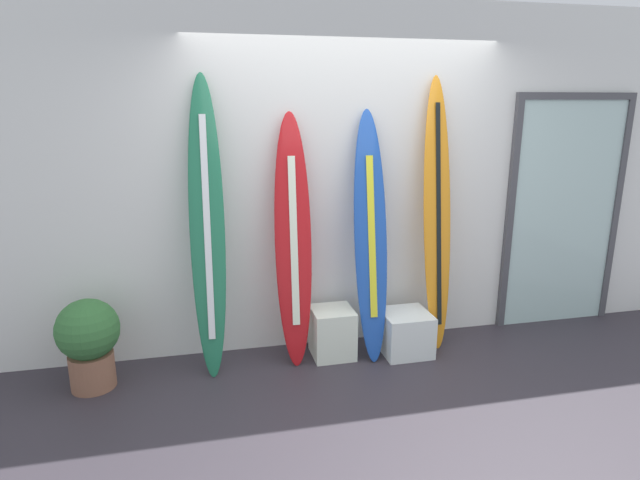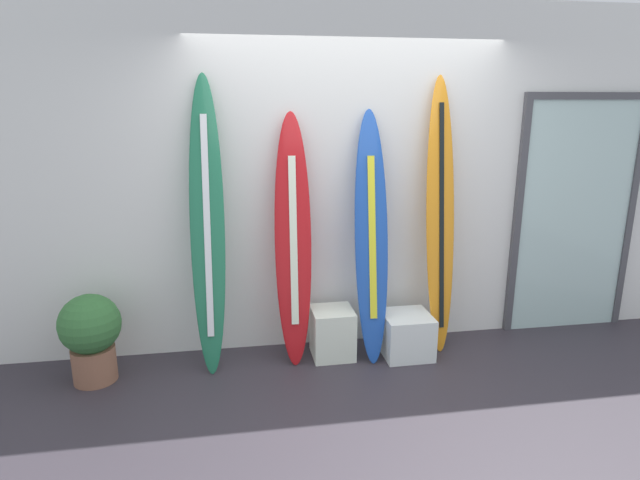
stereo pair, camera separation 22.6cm
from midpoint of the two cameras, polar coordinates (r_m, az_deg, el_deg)
The scene contains 10 objects.
ground at distance 3.70m, azimuth 5.88°, elevation -18.77°, with size 8.00×8.00×0.04m, color #322D34.
wall_back at distance 4.38m, azimuth 1.00°, elevation 6.63°, with size 7.20×0.20×2.80m, color silver.
surfboard_emerald at distance 3.98m, azimuth -13.76°, elevation 1.23°, with size 0.28×0.45×2.23m.
surfboard_crimson at distance 4.05m, azimuth -4.53°, elevation -0.14°, with size 0.31×0.41×1.96m.
surfboard_cobalt at distance 4.15m, azimuth 3.97°, elevation 0.34°, with size 0.29×0.50×1.98m.
surfboard_sunset at distance 4.38m, azimuth 11.17°, elevation 2.36°, with size 0.25×0.37×2.23m.
display_block_left at distance 4.44m, azimuth 7.79°, elevation -9.95°, with size 0.39×0.39×0.35m.
display_block_center at distance 4.34m, azimuth -0.16°, elevation -10.03°, with size 0.34×0.34×0.40m.
glass_door at distance 5.20m, azimuth 23.86°, elevation 3.11°, with size 1.15×0.06×2.10m.
potted_plant at distance 4.20m, azimuth -25.28°, elevation -9.73°, with size 0.44×0.44×0.67m.
Camera 1 is at (-1.13, -2.89, 2.01)m, focal length 29.45 mm.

